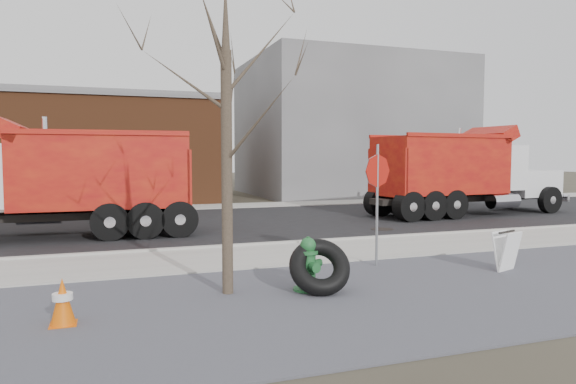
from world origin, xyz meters
name	(u,v)px	position (x,y,z in m)	size (l,w,h in m)	color
ground	(338,254)	(0.00, 0.00, 0.00)	(120.00, 120.00, 0.00)	#383328
gravel_verge	(424,291)	(0.00, -3.50, 0.01)	(60.00, 5.00, 0.03)	slate
sidewalk	(333,251)	(0.00, 0.25, 0.03)	(60.00, 2.50, 0.06)	#9E9B93
curb	(313,242)	(0.00, 1.55, 0.06)	(60.00, 0.15, 0.11)	#9E9B93
road	(262,222)	(0.00, 6.30, 0.01)	(60.00, 9.40, 0.02)	black
far_sidewalk	(226,206)	(0.00, 12.00, 0.03)	(60.00, 2.00, 0.06)	#9E9B93
building_grey	(348,129)	(9.00, 18.00, 4.00)	(12.00, 10.00, 8.00)	gray
bare_tree	(226,94)	(-3.20, -2.60, 3.30)	(3.20, 3.20, 5.20)	#382D23
fire_hydrant	(308,267)	(-1.87, -2.86, 0.43)	(0.54, 0.52, 0.94)	#266332
truck_tire	(320,267)	(-1.74, -3.04, 0.46)	(1.17, 1.03, 0.99)	black
stop_sign	(377,183)	(0.19, -1.50, 1.75)	(0.67, 0.23, 2.54)	gray
sandwich_board	(506,251)	(2.39, -2.77, 0.43)	(0.66, 0.53, 0.80)	white
traffic_cone_far	(63,302)	(-5.65, -3.42, 0.33)	(0.35, 0.35, 0.67)	#E45B07
dump_truck_red_a	(462,170)	(7.95, 5.75, 1.74)	(8.55, 2.96, 3.43)	black
dump_truck_red_b	(66,178)	(-6.14, 4.74, 1.68)	(7.81, 2.38, 3.30)	black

